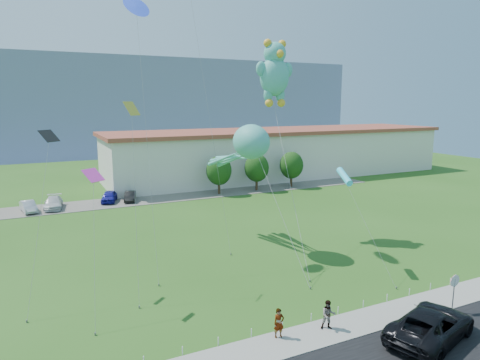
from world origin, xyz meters
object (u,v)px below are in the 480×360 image
object	(u,v)px
parked_car_blue	(109,196)
teddy_bear_kite	(275,72)
parked_car_white	(53,203)
warehouse	(280,152)
stop_sign	(454,284)
parked_car_silver	(29,206)
parked_car_black	(130,196)
pedestrian_right	(328,315)
suv	(431,325)
pedestrian_left	(279,323)
octopus_kite	(245,149)

from	to	relation	value
parked_car_blue	teddy_bear_kite	xyz separation A→B (m)	(12.48, -20.82, 14.89)
parked_car_white	parked_car_blue	size ratio (longest dim) A/B	1.16
parked_car_white	warehouse	bearing A→B (deg)	20.09
stop_sign	parked_car_silver	distance (m)	45.37
parked_car_black	pedestrian_right	bearing A→B (deg)	-69.80
parked_car_white	parked_car_black	distance (m)	9.26
suv	parked_car_silver	xyz separation A→B (m)	(-19.92, 40.28, -0.21)
stop_sign	teddy_bear_kite	xyz separation A→B (m)	(-1.86, 19.03, 13.79)
pedestrian_right	parked_car_white	distance (m)	39.68
suv	teddy_bear_kite	xyz separation A→B (m)	(2.00, 20.68, 14.73)
pedestrian_left	suv	bearing A→B (deg)	-19.92
teddy_bear_kite	stop_sign	bearing A→B (deg)	-84.40
warehouse	pedestrian_right	world-z (taller)	warehouse
parked_car_white	teddy_bear_kite	world-z (taller)	teddy_bear_kite
pedestrian_left	parked_car_silver	xyz separation A→B (m)	(-12.56, 36.53, -0.21)
parked_car_silver	octopus_kite	xyz separation A→B (m)	(17.67, -22.00, 8.18)
warehouse	parked_car_blue	size ratio (longest dim) A/B	14.52
parked_car_silver	pedestrian_right	bearing A→B (deg)	-77.81
parked_car_blue	octopus_kite	size ratio (longest dim) A/B	0.27
parked_car_white	octopus_kite	world-z (taller)	octopus_kite
parked_car_blue	warehouse	bearing A→B (deg)	32.64
parked_car_white	teddy_bear_kite	xyz separation A→B (m)	(19.18, -20.15, 14.90)
pedestrian_left	parked_car_white	distance (m)	38.36
octopus_kite	teddy_bear_kite	distance (m)	8.34
warehouse	parked_car_blue	world-z (taller)	warehouse
octopus_kite	pedestrian_right	bearing A→B (deg)	-98.08
pedestrian_right	teddy_bear_kite	bearing A→B (deg)	94.54
warehouse	stop_sign	bearing A→B (deg)	-108.90
parked_car_black	teddy_bear_kite	bearing A→B (deg)	-48.98
parked_car_black	teddy_bear_kite	size ratio (longest dim) A/B	0.20
pedestrian_left	parked_car_white	bearing A→B (deg)	111.93
parked_car_silver	teddy_bear_kite	bearing A→B (deg)	-52.40
parked_car_silver	suv	bearing A→B (deg)	-74.29
parked_car_white	parked_car_black	world-z (taller)	parked_car_white
suv	parked_car_white	size ratio (longest dim) A/B	1.29
pedestrian_left	octopus_kite	xyz separation A→B (m)	(5.11, 14.53, 7.97)
parked_car_blue	teddy_bear_kite	distance (m)	28.47
parked_car_silver	warehouse	bearing A→B (deg)	2.77
pedestrian_right	parked_car_blue	xyz separation A→B (m)	(-6.10, 38.22, -0.18)
pedestrian_right	parked_car_black	xyz separation A→B (m)	(-3.56, 37.56, -0.27)
pedestrian_right	parked_car_white	xyz separation A→B (m)	(-12.81, 37.55, -0.19)
parked_car_silver	parked_car_black	distance (m)	12.00
parked_car_silver	teddy_bear_kite	world-z (taller)	teddy_bear_kite
parked_car_white	octopus_kite	distance (m)	28.25
warehouse	suv	world-z (taller)	warehouse
pedestrian_left	warehouse	bearing A→B (deg)	66.06
parked_car_white	parked_car_blue	xyz separation A→B (m)	(6.71, 0.67, 0.01)
stop_sign	parked_car_white	world-z (taller)	stop_sign
pedestrian_left	octopus_kite	bearing A→B (deg)	77.69
pedestrian_left	parked_car_silver	world-z (taller)	pedestrian_left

